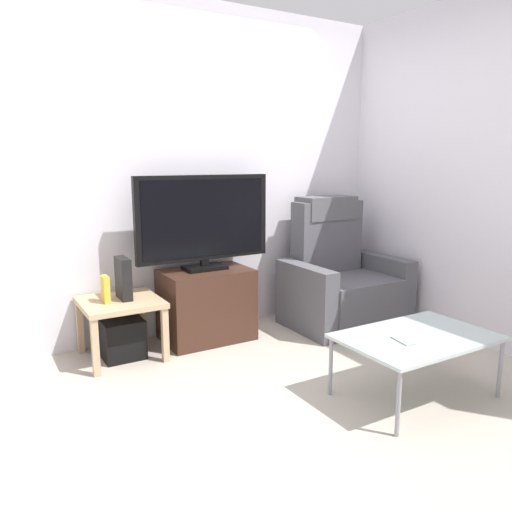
# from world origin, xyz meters

# --- Properties ---
(ground_plane) EXTENTS (6.40, 6.40, 0.00)m
(ground_plane) POSITION_xyz_m (0.00, 0.00, 0.00)
(ground_plane) COLOR #B2A899
(wall_back) EXTENTS (6.40, 0.06, 2.60)m
(wall_back) POSITION_xyz_m (0.00, 1.13, 1.30)
(wall_back) COLOR silver
(wall_back) RESTS_ON ground
(wall_side) EXTENTS (0.06, 4.48, 2.60)m
(wall_side) POSITION_xyz_m (1.88, 0.00, 1.30)
(wall_side) COLOR silver
(wall_side) RESTS_ON ground
(tv_stand) EXTENTS (0.68, 0.46, 0.56)m
(tv_stand) POSITION_xyz_m (0.10, 0.84, 0.28)
(tv_stand) COLOR #3D2319
(tv_stand) RESTS_ON ground
(television) EXTENTS (1.08, 0.20, 0.73)m
(television) POSITION_xyz_m (0.10, 0.86, 0.94)
(television) COLOR black
(television) RESTS_ON tv_stand
(recliner_armchair) EXTENTS (0.98, 0.78, 1.08)m
(recliner_armchair) POSITION_xyz_m (1.28, 0.64, 0.37)
(recliner_armchair) COLOR #515156
(recliner_armchair) RESTS_ON ground
(side_table) EXTENTS (0.54, 0.54, 0.43)m
(side_table) POSITION_xyz_m (-0.58, 0.81, 0.36)
(side_table) COLOR tan
(side_table) RESTS_ON ground
(subwoofer_box) EXTENTS (0.28, 0.28, 0.28)m
(subwoofer_box) POSITION_xyz_m (-0.58, 0.81, 0.14)
(subwoofer_box) COLOR black
(subwoofer_box) RESTS_ON ground
(book_upright) EXTENTS (0.04, 0.10, 0.19)m
(book_upright) POSITION_xyz_m (-0.68, 0.79, 0.52)
(book_upright) COLOR gold
(book_upright) RESTS_ON side_table
(game_console) EXTENTS (0.07, 0.20, 0.30)m
(game_console) POSITION_xyz_m (-0.54, 0.82, 0.57)
(game_console) COLOR black
(game_console) RESTS_ON side_table
(coffee_table) EXTENTS (0.90, 0.60, 0.38)m
(coffee_table) POSITION_xyz_m (0.76, -0.68, 0.36)
(coffee_table) COLOR #B2C6C1
(coffee_table) RESTS_ON ground
(cell_phone) EXTENTS (0.09, 0.16, 0.01)m
(cell_phone) POSITION_xyz_m (0.62, -0.70, 0.39)
(cell_phone) COLOR #B7B7BC
(cell_phone) RESTS_ON coffee_table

